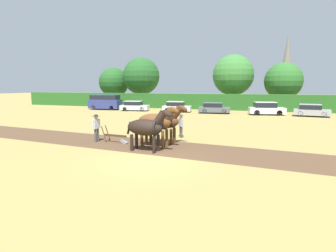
{
  "coord_description": "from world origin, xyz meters",
  "views": [
    {
      "loc": [
        4.89,
        -11.12,
        3.48
      ],
      "look_at": [
        -0.29,
        3.81,
        1.1
      ],
      "focal_mm": 28.0,
      "sensor_mm": 36.0,
      "label": 1
    }
  ],
  "objects_px": {
    "tree_center_left": "(233,75)",
    "tree_center": "(283,81)",
    "parked_car_right": "(311,111)",
    "tree_far_left": "(114,82)",
    "plow": "(117,138)",
    "tree_left": "(141,76)",
    "farmer_beside_team": "(181,124)",
    "church_spire": "(287,66)",
    "draft_horse_trail_left": "(164,121)",
    "parked_car_left": "(134,106)",
    "parked_car_center_right": "(266,109)",
    "draft_horse_lead_left": "(147,127)",
    "parked_car_center_left": "(177,107)",
    "parked_van": "(105,102)",
    "farmer_at_plow": "(96,126)",
    "parked_car_center": "(214,108)",
    "draft_horse_lead_right": "(156,122)"
  },
  "relations": [
    {
      "from": "parked_car_center_right",
      "to": "farmer_beside_team",
      "type": "bearing_deg",
      "value": -120.31
    },
    {
      "from": "draft_horse_trail_left",
      "to": "farmer_beside_team",
      "type": "distance_m",
      "value": 2.07
    },
    {
      "from": "tree_center_left",
      "to": "draft_horse_trail_left",
      "type": "bearing_deg",
      "value": -92.41
    },
    {
      "from": "farmer_at_plow",
      "to": "plow",
      "type": "bearing_deg",
      "value": 14.78
    },
    {
      "from": "tree_left",
      "to": "parked_car_center_right",
      "type": "xyz_separation_m",
      "value": [
        22.16,
        -11.32,
        -4.64
      ]
    },
    {
      "from": "tree_center_left",
      "to": "tree_center",
      "type": "height_order",
      "value": "tree_center_left"
    },
    {
      "from": "draft_horse_lead_left",
      "to": "parked_car_center_left",
      "type": "distance_m",
      "value": 22.36
    },
    {
      "from": "parked_car_left",
      "to": "parked_car_center_left",
      "type": "height_order",
      "value": "parked_car_center_left"
    },
    {
      "from": "church_spire",
      "to": "parked_van",
      "type": "distance_m",
      "value": 48.21
    },
    {
      "from": "parked_van",
      "to": "parked_car_right",
      "type": "height_order",
      "value": "parked_van"
    },
    {
      "from": "tree_far_left",
      "to": "parked_car_center",
      "type": "height_order",
      "value": "tree_far_left"
    },
    {
      "from": "plow",
      "to": "parked_car_center_left",
      "type": "bearing_deg",
      "value": 101.13
    },
    {
      "from": "tree_center",
      "to": "farmer_at_plow",
      "type": "relative_size",
      "value": 4.17
    },
    {
      "from": "draft_horse_lead_right",
      "to": "parked_car_left",
      "type": "distance_m",
      "value": 23.34
    },
    {
      "from": "tree_far_left",
      "to": "farmer_beside_team",
      "type": "bearing_deg",
      "value": -52.58
    },
    {
      "from": "parked_van",
      "to": "plow",
      "type": "bearing_deg",
      "value": -59.43
    },
    {
      "from": "farmer_beside_team",
      "to": "tree_center_left",
      "type": "bearing_deg",
      "value": 51.72
    },
    {
      "from": "tree_center",
      "to": "farmer_at_plow",
      "type": "bearing_deg",
      "value": -112.48
    },
    {
      "from": "church_spire",
      "to": "parked_car_right",
      "type": "height_order",
      "value": "church_spire"
    },
    {
      "from": "tree_left",
      "to": "parked_car_center_left",
      "type": "bearing_deg",
      "value": -47.08
    },
    {
      "from": "tree_left",
      "to": "parked_car_center_right",
      "type": "height_order",
      "value": "tree_left"
    },
    {
      "from": "tree_left",
      "to": "farmer_beside_team",
      "type": "bearing_deg",
      "value": -60.5
    },
    {
      "from": "tree_center_left",
      "to": "draft_horse_trail_left",
      "type": "relative_size",
      "value": 3.04
    },
    {
      "from": "draft_horse_lead_left",
      "to": "parked_van",
      "type": "bearing_deg",
      "value": 131.38
    },
    {
      "from": "tree_center_left",
      "to": "church_spire",
      "type": "xyz_separation_m",
      "value": [
        10.32,
        28.29,
        3.28
      ]
    },
    {
      "from": "parked_car_left",
      "to": "parked_car_right",
      "type": "bearing_deg",
      "value": -8.86
    },
    {
      "from": "parked_van",
      "to": "tree_center_left",
      "type": "bearing_deg",
      "value": 25.56
    },
    {
      "from": "church_spire",
      "to": "draft_horse_lead_right",
      "type": "distance_m",
      "value": 60.59
    },
    {
      "from": "tree_far_left",
      "to": "plow",
      "type": "relative_size",
      "value": 4.03
    },
    {
      "from": "farmer_beside_team",
      "to": "church_spire",
      "type": "bearing_deg",
      "value": 42.06
    },
    {
      "from": "parked_van",
      "to": "church_spire",
      "type": "bearing_deg",
      "value": 49.94
    },
    {
      "from": "draft_horse_lead_left",
      "to": "draft_horse_lead_right",
      "type": "height_order",
      "value": "draft_horse_lead_right"
    },
    {
      "from": "draft_horse_trail_left",
      "to": "parked_car_center_right",
      "type": "bearing_deg",
      "value": 76.19
    },
    {
      "from": "tree_center_left",
      "to": "farmer_beside_team",
      "type": "relative_size",
      "value": 5.36
    },
    {
      "from": "parked_car_center_left",
      "to": "parked_car_left",
      "type": "bearing_deg",
      "value": 175.67
    },
    {
      "from": "church_spire",
      "to": "parked_car_center_right",
      "type": "height_order",
      "value": "church_spire"
    },
    {
      "from": "parked_car_center_left",
      "to": "parked_car_center",
      "type": "height_order",
      "value": "parked_car_center_left"
    },
    {
      "from": "farmer_beside_team",
      "to": "parked_van",
      "type": "relative_size",
      "value": 0.32
    },
    {
      "from": "parked_car_center_left",
      "to": "parked_car_right",
      "type": "bearing_deg",
      "value": -7.47
    },
    {
      "from": "tree_center_left",
      "to": "parked_car_right",
      "type": "distance_m",
      "value": 15.09
    },
    {
      "from": "parked_van",
      "to": "tree_left",
      "type": "bearing_deg",
      "value": 81.74
    },
    {
      "from": "tree_center",
      "to": "parked_car_left",
      "type": "distance_m",
      "value": 23.81
    },
    {
      "from": "plow",
      "to": "farmer_at_plow",
      "type": "xyz_separation_m",
      "value": [
        -1.38,
        -0.16,
        0.7
      ]
    },
    {
      "from": "tree_center_left",
      "to": "draft_horse_trail_left",
      "type": "xyz_separation_m",
      "value": [
        -1.24,
        -29.59,
        -3.96
      ]
    },
    {
      "from": "draft_horse_trail_left",
      "to": "parked_car_center_right",
      "type": "distance_m",
      "value": 20.5
    },
    {
      "from": "parked_car_center_left",
      "to": "tree_left",
      "type": "bearing_deg",
      "value": 125.84
    },
    {
      "from": "parked_van",
      "to": "parked_car_center_left",
      "type": "relative_size",
      "value": 1.22
    },
    {
      "from": "plow",
      "to": "parked_car_right",
      "type": "distance_m",
      "value": 24.73
    },
    {
      "from": "parked_car_left",
      "to": "parked_car_center_right",
      "type": "relative_size",
      "value": 0.95
    },
    {
      "from": "farmer_at_plow",
      "to": "farmer_beside_team",
      "type": "relative_size",
      "value": 1.08
    }
  ]
}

